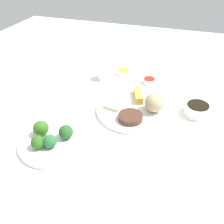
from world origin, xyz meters
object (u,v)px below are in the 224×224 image
(soy_sauce_bowl, at_px, (197,110))
(teacup, at_px, (104,73))
(sauce_ramekin_sweet_and_sour, at_px, (149,81))
(main_plate, at_px, (134,110))
(broccoli_plate, at_px, (55,141))
(sauce_ramekin_hot_mustard, at_px, (123,73))

(soy_sauce_bowl, distance_m, teacup, 0.45)
(soy_sauce_bowl, distance_m, sauce_ramekin_sweet_and_sour, 0.28)
(soy_sauce_bowl, bearing_deg, main_plate, -166.34)
(main_plate, xyz_separation_m, broccoli_plate, (-0.19, -0.24, -0.00))
(broccoli_plate, distance_m, sauce_ramekin_sweet_and_sour, 0.52)
(broccoli_plate, relative_size, sauce_ramekin_sweet_and_sour, 3.95)
(sauce_ramekin_sweet_and_sour, xyz_separation_m, teacup, (-0.21, -0.02, 0.02))
(teacup, bearing_deg, main_plate, -47.29)
(sauce_ramekin_sweet_and_sour, distance_m, teacup, 0.21)
(main_plate, relative_size, teacup, 4.46)
(main_plate, relative_size, sauce_ramekin_hot_mustard, 4.81)
(sauce_ramekin_sweet_and_sour, relative_size, teacup, 0.93)
(sauce_ramekin_hot_mustard, bearing_deg, soy_sauce_bowl, -32.85)
(broccoli_plate, distance_m, soy_sauce_bowl, 0.51)
(broccoli_plate, relative_size, sauce_ramekin_hot_mustard, 3.95)
(broccoli_plate, height_order, sauce_ramekin_sweet_and_sour, sauce_ramekin_sweet_and_sour)
(main_plate, relative_size, broccoli_plate, 1.22)
(sauce_ramekin_sweet_and_sour, bearing_deg, broccoli_plate, -113.49)
(sauce_ramekin_sweet_and_sour, bearing_deg, sauce_ramekin_hot_mustard, 161.71)
(main_plate, bearing_deg, broccoli_plate, -128.48)
(broccoli_plate, distance_m, teacup, 0.46)
(soy_sauce_bowl, xyz_separation_m, sauce_ramekin_sweet_and_sour, (-0.21, 0.18, -0.01))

